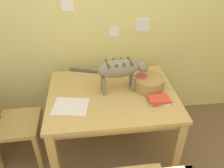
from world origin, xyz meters
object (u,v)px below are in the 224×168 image
saucer_bowl (141,86)px  magazine (71,106)px  book_stack (159,100)px  dining_table (112,101)px  wooden_chair_far (11,122)px  cat (120,69)px  wicker_basket (149,83)px  coffee_mug (142,80)px

saucer_bowl → magazine: saucer_bowl is taller
saucer_bowl → book_stack: (0.10, -0.24, 0.00)m
dining_table → wooden_chair_far: wooden_chair_far is taller
cat → wooden_chair_far: cat is taller
saucer_bowl → wooden_chair_far: 1.28m
book_stack → wooden_chair_far: wooden_chair_far is taller
dining_table → wicker_basket: bearing=5.5°
coffee_mug → wicker_basket: (0.06, -0.03, -0.02)m
dining_table → wicker_basket: 0.38m
magazine → book_stack: 0.76m
cat → coffee_mug: (0.21, 0.02, -0.14)m
book_stack → magazine: bearing=178.3°
saucer_bowl → wicker_basket: bearing=-25.6°
saucer_bowl → wicker_basket: (0.06, -0.03, 0.05)m
saucer_bowl → coffee_mug: (0.00, 0.00, 0.06)m
wooden_chair_far → wicker_basket: bearing=89.3°
dining_table → saucer_bowl: 0.31m
cat → saucer_bowl: (0.21, 0.02, -0.20)m
coffee_mug → dining_table: bearing=-167.6°
wicker_basket → wooden_chair_far: size_ratio=0.30×
coffee_mug → wicker_basket: 0.07m
coffee_mug → wicker_basket: bearing=-26.9°
magazine → wooden_chair_far: wooden_chair_far is taller
magazine → dining_table: bearing=32.3°
saucer_bowl → magazine: bearing=-161.9°
saucer_bowl → magazine: size_ratio=0.62×
book_stack → wicker_basket: 0.22m
book_stack → wooden_chair_far: bearing=171.5°
coffee_mug → magazine: bearing=-162.0°
coffee_mug → saucer_bowl: bearing=180.0°
dining_table → book_stack: book_stack is taller
saucer_bowl → coffee_mug: size_ratio=1.33×
cat → saucer_bowl: size_ratio=3.84×
magazine → saucer_bowl: bearing=28.2°
wicker_basket → saucer_bowl: bearing=154.4°
saucer_bowl → coffee_mug: 0.06m
dining_table → magazine: magazine is taller
wicker_basket → coffee_mug: bearing=153.1°
saucer_bowl → coffee_mug: coffee_mug is taller
cat → book_stack: (0.31, -0.22, -0.20)m
dining_table → wooden_chair_far: (-0.96, 0.03, -0.19)m
dining_table → book_stack: (0.39, -0.17, 0.11)m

